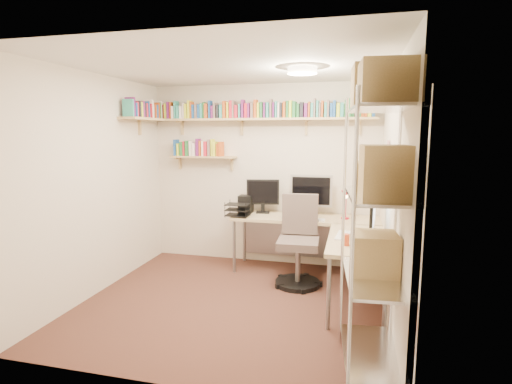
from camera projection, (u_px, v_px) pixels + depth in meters
ground at (232, 302)px, 4.36m from camera, size 3.20×3.20×0.00m
room_shell at (231, 161)px, 4.14m from camera, size 3.24×3.04×2.52m
wall_shelves at (230, 119)px, 5.41m from camera, size 3.12×1.09×0.80m
corner_desk at (307, 222)px, 4.99m from camera, size 1.99×1.89×1.29m
office_chair at (299, 247)px, 4.86m from camera, size 0.57×0.58×1.09m
wire_rack at (380, 168)px, 2.83m from camera, size 0.53×0.95×2.33m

